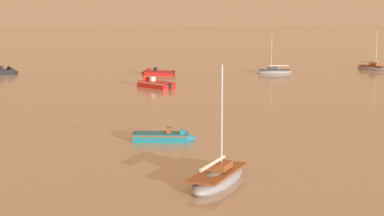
% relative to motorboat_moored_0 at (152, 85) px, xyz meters
% --- Properties ---
extents(motorboat_moored_0, '(5.27, 6.47, 2.16)m').
position_rel_motorboat_moored_0_xyz_m(motorboat_moored_0, '(0.00, 0.00, 0.00)').
color(motorboat_moored_0, red).
rests_on(motorboat_moored_0, ground).
extents(sailboat_moored_0, '(5.21, 6.47, 7.21)m').
position_rel_motorboat_moored_0_xyz_m(sailboat_moored_0, '(-1.62, -47.60, 0.02)').
color(sailboat_moored_0, gray).
rests_on(sailboat_moored_0, ground).
extents(motorboat_moored_1, '(6.65, 4.58, 2.17)m').
position_rel_motorboat_moored_0_xyz_m(motorboat_moored_1, '(-21.51, 20.78, 0.00)').
color(motorboat_moored_1, black).
rests_on(motorboat_moored_1, ground).
extents(sailboat_moored_1, '(4.54, 6.54, 7.09)m').
position_rel_motorboat_moored_0_xyz_m(sailboat_moored_1, '(40.39, 18.17, 0.01)').
color(sailboat_moored_1, gray).
rests_on(sailboat_moored_1, ground).
extents(sailboat_moored_2, '(5.90, 2.55, 6.40)m').
position_rel_motorboat_moored_0_xyz_m(sailboat_moored_2, '(21.64, 14.80, -0.02)').
color(sailboat_moored_2, gray).
rests_on(sailboat_moored_2, ground).
extents(motorboat_moored_2, '(5.14, 2.66, 1.68)m').
position_rel_motorboat_moored_0_xyz_m(motorboat_moored_2, '(-2.62, -35.15, -0.07)').
color(motorboat_moored_2, '#197084').
rests_on(motorboat_moored_2, ground).
extents(motorboat_moored_4, '(5.74, 3.97, 1.87)m').
position_rel_motorboat_moored_0_xyz_m(motorboat_moored_4, '(2.28, 15.96, -0.04)').
color(motorboat_moored_4, red).
rests_on(motorboat_moored_4, ground).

